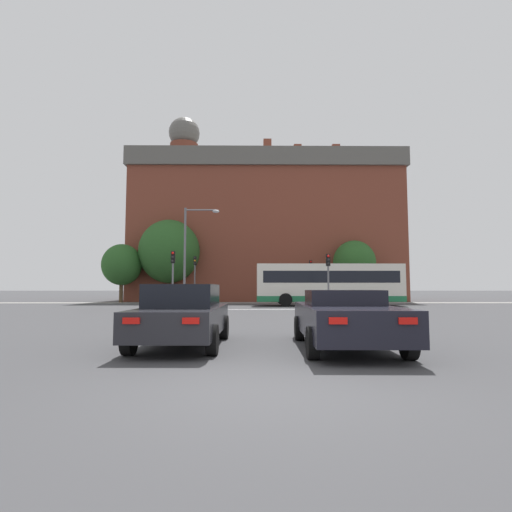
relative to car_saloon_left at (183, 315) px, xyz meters
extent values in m
plane|color=#3D3D3F|center=(1.88, -4.16, -0.75)|extent=(400.00, 400.00, 0.00)
cube|color=silver|center=(1.88, 16.27, -0.75)|extent=(7.80, 0.30, 0.01)
cube|color=gray|center=(1.88, 27.92, -0.75)|extent=(68.67, 2.50, 0.01)
cube|color=brown|center=(3.17, 37.65, 6.24)|extent=(28.72, 14.68, 13.98)
cube|color=#5B5954|center=(3.17, 37.65, 14.20)|extent=(29.29, 15.27, 1.94)
cube|color=brown|center=(-9.28, 37.67, 16.37)|extent=(0.90, 0.90, 2.41)
cube|color=brown|center=(-5.00, 40.79, 16.37)|extent=(0.90, 0.90, 2.41)
cube|color=brown|center=(-0.95, 39.75, 16.37)|extent=(0.90, 0.90, 2.41)
cube|color=brown|center=(3.38, 34.80, 16.37)|extent=(0.90, 0.90, 2.41)
cube|color=brown|center=(7.01, 36.45, 16.37)|extent=(0.90, 0.90, 2.41)
cube|color=brown|center=(11.55, 36.41, 16.37)|extent=(0.90, 0.90, 2.41)
cube|color=brown|center=(14.97, 38.73, 16.37)|extent=(0.90, 0.90, 2.41)
cylinder|color=brown|center=(-6.66, 37.65, 16.63)|extent=(3.36, 3.36, 2.93)
sphere|color=#5B5954|center=(-6.66, 37.65, 19.49)|extent=(3.73, 3.73, 3.73)
cube|color=#232328|center=(0.00, 0.01, -0.12)|extent=(1.88, 4.37, 0.61)
cube|color=black|center=(0.00, -0.03, 0.46)|extent=(1.58, 1.98, 0.54)
cylinder|color=black|center=(-0.84, 1.37, -0.43)|extent=(0.23, 0.64, 0.64)
cylinder|color=black|center=(0.89, 1.34, -0.43)|extent=(0.23, 0.64, 0.64)
cylinder|color=black|center=(-0.89, -1.32, -0.43)|extent=(0.23, 0.64, 0.64)
cylinder|color=black|center=(0.84, -1.35, -0.43)|extent=(0.23, 0.64, 0.64)
cube|color=red|center=(-0.60, -2.17, 0.03)|extent=(0.32, 0.06, 0.12)
cube|color=red|center=(0.52, -2.19, 0.03)|extent=(0.32, 0.06, 0.12)
cube|color=black|center=(3.81, -0.40, -0.09)|extent=(2.06, 4.73, 0.67)
cube|color=black|center=(3.81, -0.29, 0.42)|extent=(1.71, 1.45, 0.35)
cylinder|color=black|center=(2.92, 1.07, -0.43)|extent=(0.24, 0.65, 0.64)
cylinder|color=black|center=(4.78, 1.02, -0.43)|extent=(0.24, 0.65, 0.64)
cylinder|color=black|center=(2.84, -1.83, -0.43)|extent=(0.24, 0.65, 0.64)
cylinder|color=black|center=(4.71, -1.88, -0.43)|extent=(0.24, 0.65, 0.64)
cube|color=red|center=(3.15, -2.75, 0.07)|extent=(0.32, 0.06, 0.12)
cube|color=red|center=(4.35, -2.78, 0.07)|extent=(0.32, 0.06, 0.12)
cube|color=silver|center=(7.66, 21.57, 1.04)|extent=(11.26, 2.49, 2.89)
cube|color=#1E7042|center=(7.66, 21.57, -0.18)|extent=(11.28, 2.51, 0.44)
cube|color=black|center=(7.66, 21.57, 1.49)|extent=(10.36, 2.52, 0.90)
cylinder|color=black|center=(11.15, 22.76, -0.25)|extent=(1.00, 0.28, 1.00)
cylinder|color=black|center=(11.15, 20.37, -0.25)|extent=(1.00, 0.28, 1.00)
cylinder|color=black|center=(4.17, 22.76, -0.25)|extent=(1.00, 0.28, 1.00)
cylinder|color=black|center=(4.17, 20.37, -0.25)|extent=(1.00, 0.28, 1.00)
cylinder|color=slate|center=(6.70, 16.70, 0.67)|extent=(0.12, 0.12, 2.85)
cube|color=black|center=(6.70, 16.70, 2.50)|extent=(0.26, 0.20, 0.80)
sphere|color=red|center=(6.70, 16.57, 2.75)|extent=(0.17, 0.17, 0.17)
sphere|color=black|center=(6.70, 16.57, 2.50)|extent=(0.17, 0.17, 0.17)
sphere|color=black|center=(6.70, 16.57, 2.24)|extent=(0.17, 0.17, 0.17)
cylinder|color=slate|center=(-3.65, 27.14, 1.00)|extent=(0.12, 0.12, 3.51)
cube|color=black|center=(-3.65, 27.14, 3.15)|extent=(0.26, 0.20, 0.80)
sphere|color=black|center=(-3.65, 27.01, 3.41)|extent=(0.17, 0.17, 0.17)
sphere|color=orange|center=(-3.65, 27.01, 3.15)|extent=(0.17, 0.17, 0.17)
sphere|color=black|center=(-3.65, 27.01, 2.90)|extent=(0.17, 0.17, 0.17)
cylinder|color=slate|center=(-3.58, 16.62, 0.76)|extent=(0.12, 0.12, 3.02)
cube|color=black|center=(-3.58, 16.62, 2.67)|extent=(0.26, 0.20, 0.80)
sphere|color=red|center=(-3.58, 16.49, 2.93)|extent=(0.17, 0.17, 0.17)
sphere|color=black|center=(-3.58, 16.49, 2.67)|extent=(0.17, 0.17, 0.17)
sphere|color=black|center=(-3.58, 16.49, 2.42)|extent=(0.17, 0.17, 0.17)
cylinder|color=slate|center=(7.13, 27.52, 0.84)|extent=(0.12, 0.12, 3.18)
cube|color=black|center=(7.13, 27.52, 2.83)|extent=(0.26, 0.20, 0.80)
sphere|color=red|center=(7.13, 27.39, 3.09)|extent=(0.17, 0.17, 0.17)
sphere|color=black|center=(7.13, 27.39, 2.83)|extent=(0.17, 0.17, 0.17)
sphere|color=black|center=(7.13, 27.39, 2.58)|extent=(0.17, 0.17, 0.17)
cylinder|color=slate|center=(-3.14, 18.54, 2.81)|extent=(0.16, 0.16, 7.12)
cylinder|color=slate|center=(-2.04, 18.54, 6.22)|extent=(2.19, 0.10, 0.10)
ellipsoid|color=#B2B2B7|center=(-0.95, 18.54, 6.12)|extent=(0.50, 0.36, 0.22)
cylinder|color=#333851|center=(-4.48, 28.52, -0.34)|extent=(0.13, 0.13, 0.81)
cylinder|color=#333851|center=(-4.60, 28.63, -0.34)|extent=(0.13, 0.13, 0.81)
cube|color=olive|center=(-4.54, 28.58, 0.39)|extent=(0.44, 0.44, 0.64)
sphere|color=tan|center=(-4.54, 28.58, 0.83)|extent=(0.24, 0.24, 0.24)
cylinder|color=#333851|center=(4.71, 27.67, -0.34)|extent=(0.13, 0.13, 0.82)
cylinder|color=#333851|center=(4.68, 27.50, -0.34)|extent=(0.13, 0.13, 0.82)
cube|color=#336B38|center=(4.70, 27.59, 0.40)|extent=(0.30, 0.44, 0.65)
sphere|color=tan|center=(4.70, 27.59, 0.85)|extent=(0.25, 0.25, 0.25)
cylinder|color=#333851|center=(7.72, 28.03, -0.34)|extent=(0.13, 0.13, 0.82)
cylinder|color=#333851|center=(7.56, 28.07, -0.34)|extent=(0.13, 0.13, 0.82)
cube|color=tan|center=(7.64, 28.05, 0.39)|extent=(0.44, 0.31, 0.65)
sphere|color=tan|center=(7.64, 28.05, 0.84)|extent=(0.25, 0.25, 0.25)
cylinder|color=#4C3823|center=(-6.53, 29.51, 0.48)|extent=(0.36, 0.36, 2.47)
ellipsoid|color=#285623|center=(-6.53, 29.51, 4.25)|extent=(5.95, 5.95, 6.25)
cylinder|color=#4C3823|center=(-10.89, 28.66, 0.27)|extent=(0.36, 0.36, 2.03)
ellipsoid|color=#285623|center=(-10.89, 28.66, 2.88)|extent=(3.76, 3.76, 3.95)
cylinder|color=#4C3823|center=(11.63, 29.06, 0.31)|extent=(0.36, 0.36, 2.12)
ellipsoid|color=#285623|center=(11.63, 29.06, 3.12)|extent=(4.12, 4.12, 4.32)
camera|label=1|loc=(1.66, -9.70, 0.64)|focal=28.00mm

